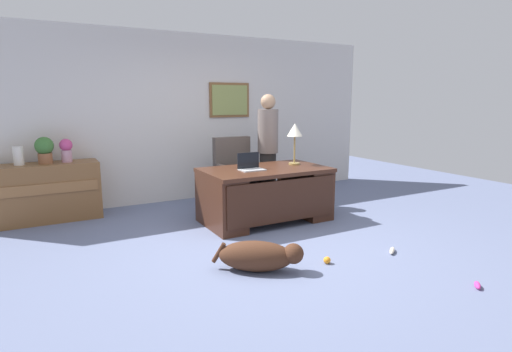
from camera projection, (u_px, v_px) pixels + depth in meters
ground_plane at (263, 244)px, 4.76m from camera, size 12.00×12.00×0.00m
back_wall at (186, 118)px, 6.75m from camera, size 7.00×0.16×2.70m
desk at (266, 193)px, 5.61m from camera, size 1.69×0.99×0.73m
credenza at (46, 192)px, 5.61m from camera, size 1.37×0.50×0.80m
armchair at (236, 176)px, 6.36m from camera, size 0.60×0.59×1.08m
person_standing at (268, 148)px, 6.41m from camera, size 0.32×0.32×1.73m
dog_lying at (260, 256)px, 4.00m from camera, size 0.79×0.66×0.30m
laptop at (250, 166)px, 5.43m from camera, size 0.32×0.22×0.22m
desk_lamp at (295, 132)px, 5.81m from camera, size 0.22×0.22×0.59m
vase_with_flowers at (66, 149)px, 5.65m from camera, size 0.17×0.17×0.32m
vase_empty at (18, 156)px, 5.38m from camera, size 0.13×0.13×0.25m
potted_plant at (44, 149)px, 5.52m from camera, size 0.24×0.24×0.36m
dog_toy_ball at (327, 260)px, 4.19m from camera, size 0.07×0.07×0.07m
dog_toy_bone at (477, 285)px, 3.66m from camera, size 0.14×0.13×0.05m
dog_toy_plush at (392, 250)px, 4.49m from camera, size 0.19×0.16×0.05m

